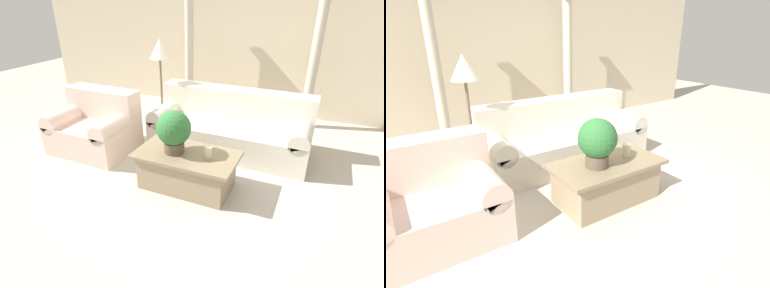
# 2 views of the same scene
# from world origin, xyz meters

# --- Properties ---
(ground_plane) EXTENTS (16.00, 16.00, 0.00)m
(ground_plane) POSITION_xyz_m (0.00, 0.00, 0.00)
(ground_plane) COLOR #BCB2A3
(wall_back) EXTENTS (10.00, 0.06, 3.20)m
(wall_back) POSITION_xyz_m (0.00, 2.79, 1.60)
(wall_back) COLOR beige
(wall_back) RESTS_ON ground_plane
(sofa_long) EXTENTS (2.38, 0.93, 0.90)m
(sofa_long) POSITION_xyz_m (0.21, 0.90, 0.36)
(sofa_long) COLOR beige
(sofa_long) RESTS_ON ground_plane
(loveseat) EXTENTS (1.18, 0.93, 0.90)m
(loveseat) POSITION_xyz_m (-1.69, 0.08, 0.37)
(loveseat) COLOR beige
(loveseat) RESTS_ON ground_plane
(coffee_table) EXTENTS (1.25, 0.69, 0.47)m
(coffee_table) POSITION_xyz_m (0.04, -0.32, 0.24)
(coffee_table) COLOR #998466
(coffee_table) RESTS_ON ground_plane
(potted_plant) EXTENTS (0.42, 0.42, 0.53)m
(potted_plant) POSITION_xyz_m (-0.12, -0.35, 0.76)
(potted_plant) COLOR brown
(potted_plant) RESTS_ON coffee_table
(pillar_candle) EXTENTS (0.10, 0.10, 0.15)m
(pillar_candle) POSITION_xyz_m (0.32, -0.33, 0.54)
(pillar_candle) COLOR beige
(pillar_candle) RESTS_ON coffee_table
(floor_lamp) EXTENTS (0.32, 0.32, 1.58)m
(floor_lamp) POSITION_xyz_m (-1.03, 1.01, 1.33)
(floor_lamp) COLOR brown
(floor_lamp) RESTS_ON ground_plane
(column_left) EXTENTS (0.23, 0.23, 2.41)m
(column_left) POSITION_xyz_m (-1.12, 2.32, 1.23)
(column_left) COLOR beige
(column_left) RESTS_ON ground_plane
(column_right) EXTENTS (0.23, 0.23, 2.41)m
(column_right) POSITION_xyz_m (1.20, 2.32, 1.23)
(column_right) COLOR beige
(column_right) RESTS_ON ground_plane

